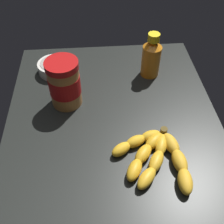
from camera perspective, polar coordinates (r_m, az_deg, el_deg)
name	(u,v)px	position (r cm, az deg, el deg)	size (l,w,h in cm)	color
ground_plane	(112,119)	(85.52, 0.06, -1.43)	(75.53, 65.31, 4.33)	black
banana_bunch	(155,155)	(73.24, 9.23, -9.07)	(20.94, 20.32, 3.65)	gold
peanut_butter_jar	(64,83)	(83.67, -10.08, 6.01)	(9.98, 9.98, 15.85)	#B27238
honey_bottle	(151,57)	(95.16, 8.36, 11.52)	(6.54, 6.54, 16.22)	orange
small_bowl	(54,67)	(100.43, -12.26, 9.32)	(11.33, 11.33, 4.14)	silver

